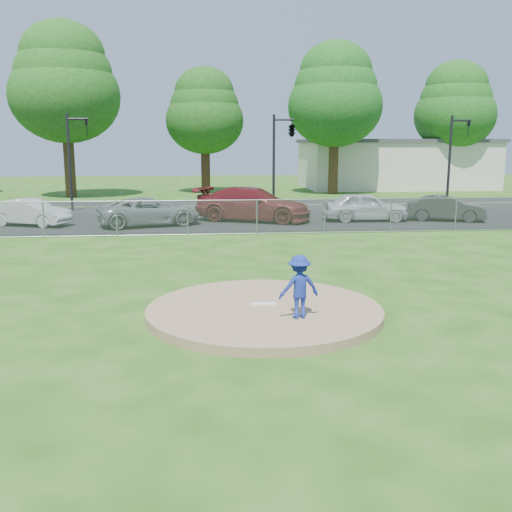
# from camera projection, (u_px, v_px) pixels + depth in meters

# --- Properties ---
(ground) EXTENTS (120.00, 120.00, 0.00)m
(ground) POSITION_uv_depth(u_px,v_px,m) (237.00, 242.00, 22.87)
(ground) COLOR #1F4B10
(ground) RESTS_ON ground
(pitchers_mound) EXTENTS (5.40, 5.40, 0.20)m
(pitchers_mound) POSITION_uv_depth(u_px,v_px,m) (264.00, 311.00, 13.08)
(pitchers_mound) COLOR #927050
(pitchers_mound) RESTS_ON ground
(pitching_rubber) EXTENTS (0.60, 0.15, 0.04)m
(pitching_rubber) POSITION_uv_depth(u_px,v_px,m) (263.00, 304.00, 13.25)
(pitching_rubber) COLOR white
(pitching_rubber) RESTS_ON pitchers_mound
(chain_link_fence) EXTENTS (40.00, 0.06, 1.50)m
(chain_link_fence) POSITION_uv_depth(u_px,v_px,m) (234.00, 217.00, 24.67)
(chain_link_fence) COLOR gray
(chain_link_fence) RESTS_ON ground
(parking_lot) EXTENTS (50.00, 8.00, 0.01)m
(parking_lot) POSITION_uv_depth(u_px,v_px,m) (229.00, 221.00, 29.21)
(parking_lot) COLOR black
(parking_lot) RESTS_ON ground
(street) EXTENTS (60.00, 7.00, 0.01)m
(street) POSITION_uv_depth(u_px,v_px,m) (223.00, 205.00, 36.54)
(street) COLOR black
(street) RESTS_ON ground
(commercial_building) EXTENTS (16.40, 9.40, 4.30)m
(commercial_building) POSITION_uv_depth(u_px,v_px,m) (394.00, 164.00, 51.30)
(commercial_building) COLOR beige
(commercial_building) RESTS_ON ground
(tree_left) EXTENTS (7.84, 7.84, 12.53)m
(tree_left) POSITION_uv_depth(u_px,v_px,m) (64.00, 82.00, 40.75)
(tree_left) COLOR #382614
(tree_left) RESTS_ON ground
(tree_center) EXTENTS (6.16, 6.16, 9.84)m
(tree_center) POSITION_uv_depth(u_px,v_px,m) (205.00, 111.00, 44.97)
(tree_center) COLOR #351E13
(tree_center) RESTS_ON ground
(tree_right) EXTENTS (7.28, 7.28, 11.63)m
(tree_right) POSITION_uv_depth(u_px,v_px,m) (335.00, 94.00, 43.73)
(tree_right) COLOR #392615
(tree_right) RESTS_ON ground
(tree_far_right) EXTENTS (6.72, 6.72, 10.74)m
(tree_far_right) POSITION_uv_depth(u_px,v_px,m) (455.00, 105.00, 47.80)
(tree_far_right) COLOR #3A2215
(tree_far_right) RESTS_ON ground
(traffic_signal_left) EXTENTS (1.28, 0.20, 5.60)m
(traffic_signal_left) POSITION_uv_depth(u_px,v_px,m) (73.00, 153.00, 33.11)
(traffic_signal_left) COLOR black
(traffic_signal_left) RESTS_ON ground
(traffic_signal_center) EXTENTS (1.42, 2.48, 5.60)m
(traffic_signal_center) POSITION_uv_depth(u_px,v_px,m) (290.00, 132.00, 34.07)
(traffic_signal_center) COLOR black
(traffic_signal_center) RESTS_ON ground
(traffic_signal_right) EXTENTS (1.28, 0.20, 5.60)m
(traffic_signal_right) POSITION_uv_depth(u_px,v_px,m) (454.00, 152.00, 35.28)
(traffic_signal_right) COLOR black
(traffic_signal_right) RESTS_ON ground
(pitcher) EXTENTS (0.97, 0.68, 1.37)m
(pitcher) POSITION_uv_depth(u_px,v_px,m) (299.00, 287.00, 12.13)
(pitcher) COLOR navy
(pitcher) RESTS_ON pitchers_mound
(traffic_cone) EXTENTS (0.36, 0.36, 0.70)m
(traffic_cone) POSITION_uv_depth(u_px,v_px,m) (111.00, 217.00, 27.81)
(traffic_cone) COLOR orange
(traffic_cone) RESTS_ON parking_lot
(parked_car_white) EXTENTS (4.11, 2.71, 1.28)m
(parked_car_white) POSITION_uv_depth(u_px,v_px,m) (31.00, 212.00, 27.38)
(parked_car_white) COLOR silver
(parked_car_white) RESTS_ON parking_lot
(parked_car_gray) EXTENTS (5.28, 3.58, 1.34)m
(parked_car_gray) POSITION_uv_depth(u_px,v_px,m) (149.00, 212.00, 27.41)
(parked_car_gray) COLOR gray
(parked_car_gray) RESTS_ON parking_lot
(parked_car_darkred) EXTENTS (6.37, 4.50, 1.71)m
(parked_car_darkred) POSITION_uv_depth(u_px,v_px,m) (253.00, 204.00, 29.03)
(parked_car_darkred) COLOR maroon
(parked_car_darkred) RESTS_ON parking_lot
(parked_car_pearl) EXTENTS (4.36, 1.93, 1.46)m
(parked_car_pearl) POSITION_uv_depth(u_px,v_px,m) (365.00, 207.00, 29.08)
(parked_car_pearl) COLOR silver
(parked_car_pearl) RESTS_ON parking_lot
(parked_car_charcoal) EXTENTS (4.12, 2.54, 1.28)m
(parked_car_charcoal) POSITION_uv_depth(u_px,v_px,m) (445.00, 208.00, 29.17)
(parked_car_charcoal) COLOR #252528
(parked_car_charcoal) RESTS_ON parking_lot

